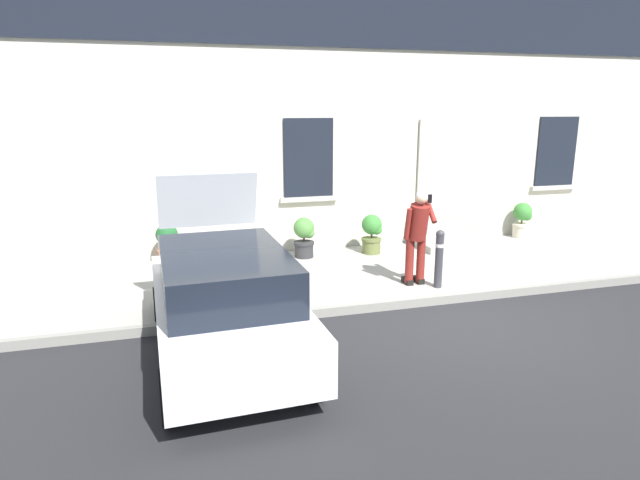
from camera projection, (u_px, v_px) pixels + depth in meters
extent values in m
plane|color=#232326|center=(463.00, 325.00, 8.31)|extent=(80.00, 80.00, 0.00)
cube|color=#99968E|center=(391.00, 269.00, 10.91)|extent=(24.00, 3.60, 0.15)
cube|color=gray|center=(434.00, 300.00, 9.17)|extent=(24.00, 0.12, 0.15)
cube|color=beige|center=(353.00, 86.00, 12.36)|extent=(24.00, 1.40, 7.50)
cube|color=#BCB7A8|center=(361.00, 228.00, 12.45)|extent=(24.00, 0.08, 1.10)
cube|color=black|center=(440.00, 170.00, 12.65)|extent=(1.00, 0.08, 2.10)
cube|color=#BCB7A8|center=(441.00, 168.00, 12.62)|extent=(1.16, 0.06, 2.24)
cube|color=black|center=(309.00, 158.00, 11.72)|extent=(1.10, 0.06, 1.70)
cube|color=#BCB7A8|center=(309.00, 199.00, 11.90)|extent=(1.30, 0.12, 0.10)
cube|color=black|center=(556.00, 151.00, 13.42)|extent=(1.10, 0.06, 1.70)
cube|color=#BCB7A8|center=(553.00, 187.00, 13.61)|extent=(1.30, 0.12, 0.10)
cube|color=black|center=(365.00, 13.00, 11.33)|extent=(16.80, 0.06, 1.40)
cube|color=#9E998E|center=(460.00, 247.00, 12.02)|extent=(1.59, 0.32, 0.16)
cube|color=#9E998E|center=(453.00, 240.00, 12.30)|extent=(1.59, 0.32, 0.32)
cube|color=#9E998E|center=(446.00, 234.00, 12.58)|extent=(1.59, 0.32, 0.48)
cube|color=#9E998E|center=(440.00, 228.00, 12.86)|extent=(1.59, 0.32, 0.64)
cube|color=white|center=(225.00, 313.00, 7.14)|extent=(1.89, 4.06, 0.64)
cube|color=black|center=(225.00, 273.00, 6.86)|extent=(1.63, 2.45, 0.56)
cube|color=black|center=(208.00, 283.00, 9.06)|extent=(1.67, 0.16, 0.20)
cube|color=yellow|center=(208.00, 272.00, 9.01)|extent=(0.52, 0.04, 0.12)
cube|color=#B21414|center=(160.00, 262.00, 8.72)|extent=(0.16, 0.05, 0.18)
cube|color=#B21414|center=(252.00, 254.00, 9.17)|extent=(0.16, 0.05, 0.18)
cube|color=white|center=(208.00, 200.00, 8.18)|extent=(1.50, 0.42, 0.87)
cylinder|color=black|center=(170.00, 396.00, 5.69)|extent=(0.22, 0.61, 0.60)
cylinder|color=black|center=(313.00, 374.00, 6.17)|extent=(0.22, 0.61, 0.60)
cylinder|color=black|center=(161.00, 306.00, 8.27)|extent=(0.22, 0.61, 0.60)
cylinder|color=black|center=(262.00, 295.00, 8.75)|extent=(0.22, 0.61, 0.60)
cylinder|color=#333338|center=(439.00, 262.00, 9.49)|extent=(0.14, 0.14, 0.95)
sphere|color=#333338|center=(440.00, 234.00, 9.37)|extent=(0.15, 0.15, 0.15)
cylinder|color=silver|center=(440.00, 245.00, 9.42)|extent=(0.15, 0.15, 0.06)
cylinder|color=maroon|center=(410.00, 261.00, 9.64)|extent=(0.15, 0.15, 0.82)
cube|color=black|center=(407.00, 281.00, 9.79)|extent=(0.12, 0.28, 0.10)
cylinder|color=maroon|center=(421.00, 260.00, 9.70)|extent=(0.15, 0.15, 0.82)
cube|color=black|center=(418.00, 280.00, 9.85)|extent=(0.12, 0.28, 0.10)
cylinder|color=maroon|center=(418.00, 222.00, 9.44)|extent=(0.34, 0.45, 0.67)
sphere|color=tan|center=(422.00, 198.00, 9.26)|extent=(0.22, 0.22, 0.22)
sphere|color=silver|center=(422.00, 196.00, 9.25)|extent=(0.21, 0.21, 0.21)
cylinder|color=maroon|center=(408.00, 224.00, 9.34)|extent=(0.09, 0.19, 0.57)
cylinder|color=maroon|center=(430.00, 210.00, 9.40)|extent=(0.09, 0.41, 0.42)
cube|color=black|center=(430.00, 199.00, 9.29)|extent=(0.07, 0.02, 0.15)
cylinder|color=#B25B38|center=(168.00, 257.00, 10.88)|extent=(0.40, 0.40, 0.34)
cylinder|color=#B25B38|center=(168.00, 251.00, 10.85)|extent=(0.44, 0.44, 0.05)
cylinder|color=#47331E|center=(167.00, 243.00, 10.82)|extent=(0.04, 0.04, 0.24)
sphere|color=#1E5628|center=(167.00, 235.00, 10.77)|extent=(0.44, 0.44, 0.44)
sphere|color=#1E5628|center=(172.00, 240.00, 10.78)|extent=(0.24, 0.24, 0.24)
cylinder|color=#2D2D30|center=(304.00, 249.00, 11.50)|extent=(0.40, 0.40, 0.34)
cylinder|color=#2D2D30|center=(304.00, 243.00, 11.47)|extent=(0.44, 0.44, 0.05)
cylinder|color=#47331E|center=(304.00, 236.00, 11.43)|extent=(0.04, 0.04, 0.24)
sphere|color=#4C843D|center=(304.00, 228.00, 11.39)|extent=(0.44, 0.44, 0.44)
sphere|color=#4C843D|center=(309.00, 233.00, 11.40)|extent=(0.24, 0.24, 0.24)
cylinder|color=#606B38|center=(371.00, 245.00, 11.82)|extent=(0.40, 0.40, 0.34)
cylinder|color=#606B38|center=(371.00, 239.00, 11.78)|extent=(0.44, 0.44, 0.05)
cylinder|color=#47331E|center=(372.00, 233.00, 11.75)|extent=(0.04, 0.04, 0.24)
sphere|color=#387F33|center=(372.00, 225.00, 11.70)|extent=(0.44, 0.44, 0.44)
sphere|color=#387F33|center=(377.00, 229.00, 11.71)|extent=(0.24, 0.24, 0.24)
cylinder|color=beige|center=(521.00, 230.00, 13.27)|extent=(0.40, 0.40, 0.34)
cylinder|color=beige|center=(521.00, 225.00, 13.23)|extent=(0.44, 0.44, 0.05)
cylinder|color=#47331E|center=(522.00, 219.00, 13.20)|extent=(0.04, 0.04, 0.24)
sphere|color=#387F33|center=(523.00, 212.00, 13.15)|extent=(0.44, 0.44, 0.44)
sphere|color=#387F33|center=(527.00, 216.00, 13.16)|extent=(0.24, 0.24, 0.24)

